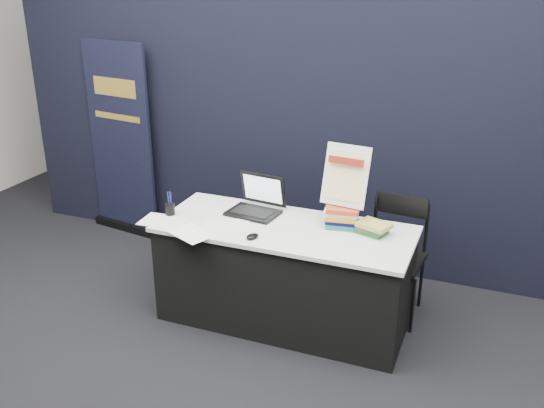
% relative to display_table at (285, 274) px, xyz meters
% --- Properties ---
extents(floor, '(8.00, 8.00, 0.00)m').
position_rel_display_table_xyz_m(floor, '(0.00, -0.55, -0.38)').
color(floor, black).
rests_on(floor, ground).
extents(wall_back, '(8.00, 0.02, 3.50)m').
position_rel_display_table_xyz_m(wall_back, '(0.00, 3.45, 1.37)').
color(wall_back, '#B7B4AC').
rests_on(wall_back, floor).
extents(drape_partition, '(6.00, 0.08, 2.40)m').
position_rel_display_table_xyz_m(drape_partition, '(0.00, 1.05, 0.82)').
color(drape_partition, black).
rests_on(drape_partition, floor).
extents(display_table, '(1.80, 0.75, 0.75)m').
position_rel_display_table_xyz_m(display_table, '(0.00, 0.00, 0.00)').
color(display_table, black).
rests_on(display_table, floor).
extents(laptop, '(0.39, 0.33, 0.27)m').
position_rel_display_table_xyz_m(laptop, '(-0.30, 0.18, 0.44)').
color(laptop, black).
rests_on(laptop, display_table).
extents(mouse, '(0.09, 0.12, 0.03)m').
position_rel_display_table_xyz_m(mouse, '(-0.14, -0.26, 0.39)').
color(mouse, black).
rests_on(mouse, display_table).
extents(brochure_left, '(0.34, 0.25, 0.00)m').
position_rel_display_table_xyz_m(brochure_left, '(-0.84, -0.23, 0.38)').
color(brochure_left, silver).
rests_on(brochure_left, display_table).
extents(brochure_mid, '(0.37, 0.33, 0.00)m').
position_rel_display_table_xyz_m(brochure_mid, '(-0.56, -0.33, 0.38)').
color(brochure_mid, white).
rests_on(brochure_mid, display_table).
extents(brochure_right, '(0.39, 0.34, 0.00)m').
position_rel_display_table_xyz_m(brochure_right, '(-0.39, -0.13, 0.38)').
color(brochure_right, silver).
rests_on(brochure_right, display_table).
extents(pen_cup, '(0.08, 0.08, 0.09)m').
position_rel_display_table_xyz_m(pen_cup, '(-0.86, -0.11, 0.42)').
color(pen_cup, black).
rests_on(pen_cup, display_table).
extents(book_stack_tall, '(0.25, 0.22, 0.15)m').
position_rel_display_table_xyz_m(book_stack_tall, '(0.37, 0.17, 0.45)').
color(book_stack_tall, '#1A6365').
rests_on(book_stack_tall, display_table).
extents(book_stack_short, '(0.23, 0.20, 0.08)m').
position_rel_display_table_xyz_m(book_stack_short, '(0.60, 0.12, 0.42)').
color(book_stack_short, '#1B661C').
rests_on(book_stack_short, display_table).
extents(info_sign, '(0.33, 0.17, 0.44)m').
position_rel_display_table_xyz_m(info_sign, '(0.37, 0.20, 0.73)').
color(info_sign, black).
rests_on(info_sign, book_stack_tall).
extents(pullup_banner, '(0.78, 0.22, 1.83)m').
position_rel_display_table_xyz_m(pullup_banner, '(-2.01, 0.95, 0.43)').
color(pullup_banner, black).
rests_on(pullup_banner, floor).
extents(stacking_chair, '(0.44, 0.45, 0.89)m').
position_rel_display_table_xyz_m(stacking_chair, '(0.71, 0.40, 0.12)').
color(stacking_chair, black).
rests_on(stacking_chair, floor).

